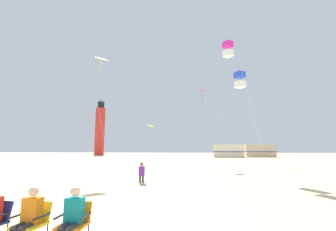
{
  "coord_description": "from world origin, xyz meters",
  "views": [
    {
      "loc": [
        2.87,
        -7.33,
        1.92
      ],
      "look_at": [
        0.86,
        12.04,
        4.74
      ],
      "focal_mm": 24.46,
      "sensor_mm": 36.0,
      "label": 1
    }
  ],
  "objects_px": {
    "spectator_yellow_chair": "(29,216)",
    "rv_van_cream": "(228,151)",
    "spectator_orange_chair": "(72,216)",
    "rv_van_tan": "(260,151)",
    "kite_flyer_standing": "(142,172)",
    "kite_diamond_lime": "(151,127)",
    "camp_chair_orange": "(75,220)",
    "kite_box_blue": "(240,80)",
    "lighthouse_distant": "(100,129)",
    "kite_diamond_scarlet": "(202,93)",
    "camp_chair_yellow": "(33,220)",
    "kite_diamond_gold": "(101,63)",
    "kite_box_magenta": "(228,49)",
    "kite_diamond_cyan": "(247,96)"
  },
  "relations": [
    {
      "from": "kite_box_blue",
      "to": "rv_van_tan",
      "type": "bearing_deg",
      "value": 72.66
    },
    {
      "from": "kite_diamond_cyan",
      "to": "kite_diamond_gold",
      "type": "bearing_deg",
      "value": -134.81
    },
    {
      "from": "kite_diamond_gold",
      "to": "lighthouse_distant",
      "type": "xyz_separation_m",
      "value": [
        -20.7,
        50.13,
        -0.42
      ]
    },
    {
      "from": "rv_van_tan",
      "to": "camp_chair_orange",
      "type": "bearing_deg",
      "value": -105.23
    },
    {
      "from": "camp_chair_yellow",
      "to": "lighthouse_distant",
      "type": "xyz_separation_m",
      "value": [
        -24.13,
        61.25,
        7.34
      ]
    },
    {
      "from": "camp_chair_orange",
      "to": "lighthouse_distant",
      "type": "bearing_deg",
      "value": 110.65
    },
    {
      "from": "rv_van_cream",
      "to": "kite_diamond_scarlet",
      "type": "bearing_deg",
      "value": -98.81
    },
    {
      "from": "camp_chair_yellow",
      "to": "rv_van_tan",
      "type": "distance_m",
      "value": 53.24
    },
    {
      "from": "rv_van_tan",
      "to": "kite_diamond_cyan",
      "type": "bearing_deg",
      "value": -103.98
    },
    {
      "from": "kite_flyer_standing",
      "to": "rv_van_tan",
      "type": "height_order",
      "value": "rv_van_tan"
    },
    {
      "from": "spectator_orange_chair",
      "to": "lighthouse_distant",
      "type": "height_order",
      "value": "lighthouse_distant"
    },
    {
      "from": "spectator_orange_chair",
      "to": "rv_van_cream",
      "type": "distance_m",
      "value": 47.97
    },
    {
      "from": "camp_chair_orange",
      "to": "spectator_orange_chair",
      "type": "xyz_separation_m",
      "value": [
        0.0,
        -0.14,
        0.11
      ]
    },
    {
      "from": "camp_chair_orange",
      "to": "kite_box_blue",
      "type": "xyz_separation_m",
      "value": [
        5.87,
        11.7,
        6.31
      ]
    },
    {
      "from": "kite_diamond_scarlet",
      "to": "rv_van_tan",
      "type": "xyz_separation_m",
      "value": [
        14.26,
        30.83,
        -6.33
      ]
    },
    {
      "from": "kite_box_magenta",
      "to": "lighthouse_distant",
      "type": "distance_m",
      "value": 57.79
    },
    {
      "from": "kite_diamond_scarlet",
      "to": "kite_diamond_gold",
      "type": "xyz_separation_m",
      "value": [
        -7.77,
        -7.92,
        0.53
      ]
    },
    {
      "from": "kite_diamond_cyan",
      "to": "kite_box_magenta",
      "type": "xyz_separation_m",
      "value": [
        -4.35,
        -13.03,
        0.69
      ]
    },
    {
      "from": "kite_diamond_scarlet",
      "to": "rv_van_cream",
      "type": "height_order",
      "value": "kite_diamond_scarlet"
    },
    {
      "from": "camp_chair_orange",
      "to": "rv_van_cream",
      "type": "xyz_separation_m",
      "value": [
        10.23,
        46.72,
        0.89
      ]
    },
    {
      "from": "kite_diamond_lime",
      "to": "kite_diamond_scarlet",
      "type": "relative_size",
      "value": 0.66
    },
    {
      "from": "camp_chair_yellow",
      "to": "rv_van_cream",
      "type": "relative_size",
      "value": 0.12
    },
    {
      "from": "lighthouse_distant",
      "to": "rv_van_cream",
      "type": "distance_m",
      "value": 38.6
    },
    {
      "from": "lighthouse_distant",
      "to": "rv_van_cream",
      "type": "xyz_separation_m",
      "value": [
        35.2,
        -14.46,
        -6.45
      ]
    },
    {
      "from": "kite_box_blue",
      "to": "lighthouse_distant",
      "type": "bearing_deg",
      "value": 121.93
    },
    {
      "from": "kite_box_blue",
      "to": "kite_flyer_standing",
      "type": "bearing_deg",
      "value": -151.22
    },
    {
      "from": "kite_box_blue",
      "to": "rv_van_cream",
      "type": "height_order",
      "value": "kite_box_blue"
    },
    {
      "from": "kite_box_magenta",
      "to": "lighthouse_distant",
      "type": "bearing_deg",
      "value": 121.41
    },
    {
      "from": "lighthouse_distant",
      "to": "kite_diamond_cyan",
      "type": "bearing_deg",
      "value": -46.47
    },
    {
      "from": "kite_flyer_standing",
      "to": "rv_van_tan",
      "type": "distance_m",
      "value": 45.4
    },
    {
      "from": "spectator_orange_chair",
      "to": "kite_diamond_cyan",
      "type": "bearing_deg",
      "value": 67.7
    },
    {
      "from": "kite_box_magenta",
      "to": "kite_diamond_gold",
      "type": "xyz_separation_m",
      "value": [
        -9.41,
        -0.83,
        -0.98
      ]
    },
    {
      "from": "kite_diamond_lime",
      "to": "lighthouse_distant",
      "type": "bearing_deg",
      "value": 122.92
    },
    {
      "from": "lighthouse_distant",
      "to": "rv_van_cream",
      "type": "bearing_deg",
      "value": -22.33
    },
    {
      "from": "spectator_yellow_chair",
      "to": "rv_van_cream",
      "type": "distance_m",
      "value": 48.23
    },
    {
      "from": "kite_diamond_lime",
      "to": "rv_van_tan",
      "type": "xyz_separation_m",
      "value": [
        21.31,
        21.72,
        -3.64
      ]
    },
    {
      "from": "camp_chair_orange",
      "to": "rv_van_tan",
      "type": "relative_size",
      "value": 0.12
    },
    {
      "from": "rv_van_tan",
      "to": "kite_flyer_standing",
      "type": "bearing_deg",
      "value": -109.27
    },
    {
      "from": "rv_van_cream",
      "to": "camp_chair_orange",
      "type": "bearing_deg",
      "value": -97.52
    },
    {
      "from": "kite_diamond_lime",
      "to": "kite_flyer_standing",
      "type": "bearing_deg",
      "value": -81.14
    },
    {
      "from": "kite_flyer_standing",
      "to": "kite_diamond_scarlet",
      "type": "distance_m",
      "value": 13.48
    },
    {
      "from": "spectator_yellow_chair",
      "to": "spectator_orange_chair",
      "type": "relative_size",
      "value": 1.0
    },
    {
      "from": "kite_diamond_cyan",
      "to": "kite_box_magenta",
      "type": "distance_m",
      "value": 13.76
    },
    {
      "from": "camp_chair_orange",
      "to": "kite_diamond_lime",
      "type": "relative_size",
      "value": 0.15
    },
    {
      "from": "kite_flyer_standing",
      "to": "kite_box_magenta",
      "type": "height_order",
      "value": "kite_box_magenta"
    },
    {
      "from": "camp_chair_yellow",
      "to": "kite_diamond_gold",
      "type": "bearing_deg",
      "value": 111.34
    },
    {
      "from": "kite_diamond_scarlet",
      "to": "kite_diamond_gold",
      "type": "distance_m",
      "value": 11.11
    },
    {
      "from": "spectator_yellow_chair",
      "to": "kite_flyer_standing",
      "type": "xyz_separation_m",
      "value": [
        0.4,
        8.44,
        0.0
      ]
    },
    {
      "from": "spectator_yellow_chair",
      "to": "kite_box_blue",
      "type": "xyz_separation_m",
      "value": [
        6.72,
        11.91,
        6.2
      ]
    },
    {
      "from": "camp_chair_orange",
      "to": "rv_van_tan",
      "type": "distance_m",
      "value": 52.89
    }
  ]
}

